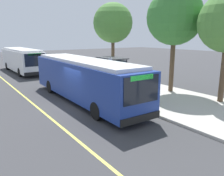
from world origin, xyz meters
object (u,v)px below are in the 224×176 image
at_px(transit_bus_second, 22,59).
at_px(route_sign_post, 110,70).
at_px(waiting_bench, 112,80).
at_px(transit_bus_main, 83,78).

height_order(transit_bus_second, route_sign_post, same).
relative_size(transit_bus_second, waiting_bench, 6.86).
distance_m(transit_bus_main, transit_bus_second, 16.21).
bearing_deg(route_sign_post, transit_bus_main, -88.14).
distance_m(transit_bus_second, route_sign_post, 16.33).
bearing_deg(waiting_bench, transit_bus_second, -161.85).
bearing_deg(transit_bus_second, waiting_bench, 18.15).
relative_size(transit_bus_main, route_sign_post, 4.34).
relative_size(transit_bus_main, transit_bus_second, 1.11).
relative_size(waiting_bench, route_sign_post, 0.57).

